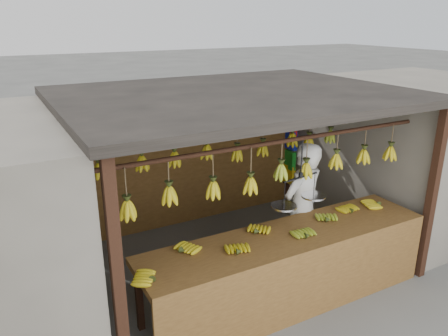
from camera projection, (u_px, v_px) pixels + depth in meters
ground at (234, 260)px, 6.20m from camera, size 80.00×80.00×0.00m
stall at (223, 120)px, 5.83m from camera, size 4.30×3.30×2.40m
neighbor_right at (417, 148)px, 7.46m from camera, size 3.00×3.00×2.30m
counter at (294, 254)px, 4.98m from camera, size 3.64×0.82×0.96m
hanging_bananas at (235, 151)px, 5.69m from camera, size 3.61×2.23×0.37m
balance_scale at (299, 198)px, 5.09m from camera, size 0.78×0.37×0.78m
vendor at (302, 209)px, 5.72m from camera, size 0.74×0.57×1.79m
bag_bundles at (290, 150)px, 7.87m from camera, size 0.08×0.26×1.26m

